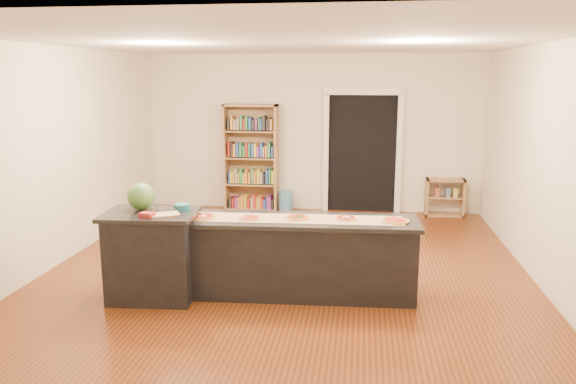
# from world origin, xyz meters

# --- Properties ---
(room) EXTENTS (6.00, 7.00, 2.80)m
(room) POSITION_xyz_m (0.00, 0.00, 1.40)
(room) COLOR beige
(room) RESTS_ON ground
(doorway) EXTENTS (1.40, 0.09, 2.21)m
(doorway) POSITION_xyz_m (0.90, 3.46, 1.20)
(doorway) COLOR black
(doorway) RESTS_ON room
(kitchen_island) EXTENTS (2.65, 0.72, 0.88)m
(kitchen_island) POSITION_xyz_m (0.22, -0.63, 0.44)
(kitchen_island) COLOR black
(kitchen_island) RESTS_ON ground
(side_counter) EXTENTS (0.99, 0.72, 0.98)m
(side_counter) POSITION_xyz_m (-1.35, -0.95, 0.49)
(side_counter) COLOR black
(side_counter) RESTS_ON ground
(bookshelf) EXTENTS (0.96, 0.34, 1.92)m
(bookshelf) POSITION_xyz_m (-1.08, 3.28, 0.96)
(bookshelf) COLOR #A37C4F
(bookshelf) RESTS_ON ground
(low_shelf) EXTENTS (0.66, 0.28, 0.66)m
(low_shelf) POSITION_xyz_m (2.36, 3.31, 0.33)
(low_shelf) COLOR #A37C4F
(low_shelf) RESTS_ON ground
(waste_bin) EXTENTS (0.26, 0.26, 0.38)m
(waste_bin) POSITION_xyz_m (-0.45, 3.23, 0.19)
(waste_bin) COLOR teal
(waste_bin) RESTS_ON ground
(kraft_paper) EXTENTS (2.32, 0.52, 0.00)m
(kraft_paper) POSITION_xyz_m (0.22, -0.63, 0.88)
(kraft_paper) COLOR #A37E54
(kraft_paper) RESTS_ON kitchen_island
(watermelon) EXTENTS (0.30, 0.30, 0.30)m
(watermelon) POSITION_xyz_m (-1.48, -0.85, 1.13)
(watermelon) COLOR #144214
(watermelon) RESTS_ON side_counter
(cutting_board) EXTENTS (0.35, 0.31, 0.02)m
(cutting_board) POSITION_xyz_m (-1.14, -1.07, 0.99)
(cutting_board) COLOR tan
(cutting_board) RESTS_ON side_counter
(package_red) EXTENTS (0.17, 0.14, 0.05)m
(package_red) POSITION_xyz_m (-1.30, -1.17, 1.00)
(package_red) COLOR maroon
(package_red) RESTS_ON side_counter
(package_teal) EXTENTS (0.17, 0.17, 0.07)m
(package_teal) POSITION_xyz_m (-1.04, -0.80, 1.01)
(package_teal) COLOR #195966
(package_teal) RESTS_ON side_counter
(pizza_a) EXTENTS (0.30, 0.30, 0.02)m
(pizza_a) POSITION_xyz_m (-0.84, -0.72, 0.89)
(pizza_a) COLOR tan
(pizza_a) RESTS_ON kitchen_island
(pizza_b) EXTENTS (0.25, 0.25, 0.02)m
(pizza_b) POSITION_xyz_m (-0.31, -0.70, 0.89)
(pizza_b) COLOR tan
(pizza_b) RESTS_ON kitchen_island
(pizza_c) EXTENTS (0.26, 0.26, 0.02)m
(pizza_c) POSITION_xyz_m (0.22, -0.62, 0.89)
(pizza_c) COLOR tan
(pizza_c) RESTS_ON kitchen_island
(pizza_d) EXTENTS (0.26, 0.26, 0.02)m
(pizza_d) POSITION_xyz_m (0.75, -0.57, 0.89)
(pizza_d) COLOR tan
(pizza_d) RESTS_ON kitchen_island
(pizza_e) EXTENTS (0.29, 0.29, 0.02)m
(pizza_e) POSITION_xyz_m (1.28, -0.61, 0.89)
(pizza_e) COLOR tan
(pizza_e) RESTS_ON kitchen_island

